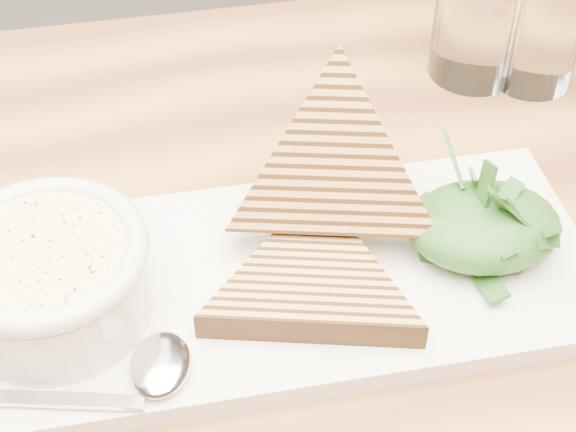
{
  "coord_description": "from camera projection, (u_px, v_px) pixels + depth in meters",
  "views": [
    {
      "loc": [
        0.03,
        -0.51,
        1.2
      ],
      "look_at": [
        0.08,
        -0.1,
        0.79
      ],
      "focal_mm": 55.0,
      "sensor_mm": 36.0,
      "label": 1
    }
  ],
  "objects": [
    {
      "name": "spoon_bowl",
      "position": [
        160.0,
        364.0,
        0.53
      ],
      "size": [
        0.05,
        0.06,
        0.01
      ],
      "primitive_type": "ellipsoid",
      "rotation": [
        0.0,
        0.0,
        -0.17
      ],
      "color": "silver",
      "rests_on": "platter"
    },
    {
      "name": "glass_far",
      "position": [
        541.0,
        25.0,
        0.74
      ],
      "size": [
        0.07,
        0.07,
        0.11
      ],
      "primitive_type": "cylinder",
      "color": "white",
      "rests_on": "table_top"
    },
    {
      "name": "bowl_rim",
      "position": [
        43.0,
        251.0,
        0.53
      ],
      "size": [
        0.13,
        0.13,
        0.01
      ],
      "primitive_type": "torus",
      "color": "white",
      "rests_on": "soup_bowl"
    },
    {
      "name": "soup_bowl",
      "position": [
        53.0,
        285.0,
        0.55
      ],
      "size": [
        0.12,
        0.12,
        0.05
      ],
      "primitive_type": "cylinder",
      "color": "white",
      "rests_on": "platter"
    },
    {
      "name": "sandwich_lean",
      "position": [
        335.0,
        171.0,
        0.59
      ],
      "size": [
        0.19,
        0.2,
        0.19
      ],
      "primitive_type": null,
      "rotation": [
        0.96,
        0.0,
        -0.18
      ],
      "color": "tan",
      "rests_on": "sandwich_flat"
    },
    {
      "name": "glass_near",
      "position": [
        482.0,
        11.0,
        0.75
      ],
      "size": [
        0.08,
        0.08,
        0.12
      ],
      "primitive_type": "cylinder",
      "color": "white",
      "rests_on": "table_top"
    },
    {
      "name": "platter",
      "position": [
        292.0,
        280.0,
        0.6
      ],
      "size": [
        0.42,
        0.21,
        0.02
      ],
      "primitive_type": "cube",
      "rotation": [
        0.0,
        0.0,
        0.06
      ],
      "color": "white",
      "rests_on": "table_top"
    },
    {
      "name": "arugula_pile",
      "position": [
        485.0,
        219.0,
        0.59
      ],
      "size": [
        0.11,
        0.1,
        0.05
      ],
      "primitive_type": null,
      "color": "#356A28",
      "rests_on": "platter"
    },
    {
      "name": "soup",
      "position": [
        44.0,
        254.0,
        0.53
      ],
      "size": [
        0.1,
        0.1,
        0.01
      ],
      "primitive_type": "cylinder",
      "color": "beige",
      "rests_on": "soup_bowl"
    },
    {
      "name": "spoon_handle",
      "position": [
        38.0,
        399.0,
        0.52
      ],
      "size": [
        0.13,
        0.03,
        0.0
      ],
      "primitive_type": "cube",
      "rotation": [
        0.0,
        0.0,
        -0.17
      ],
      "color": "silver",
      "rests_on": "platter"
    },
    {
      "name": "salad_base",
      "position": [
        484.0,
        226.0,
        0.6
      ],
      "size": [
        0.11,
        0.08,
        0.04
      ],
      "primitive_type": "ellipsoid",
      "color": "#133C10",
      "rests_on": "platter"
    },
    {
      "name": "sandwich_flat",
      "position": [
        313.0,
        283.0,
        0.57
      ],
      "size": [
        0.19,
        0.19,
        0.02
      ],
      "primitive_type": null,
      "rotation": [
        0.0,
        0.0,
        -0.19
      ],
      "color": "tan",
      "rests_on": "platter"
    },
    {
      "name": "table_top",
      "position": [
        492.0,
        335.0,
        0.6
      ],
      "size": [
        1.31,
        0.92,
        0.04
      ],
      "primitive_type": "cube",
      "rotation": [
        0.0,
        0.0,
        0.07
      ],
      "color": "#A87837",
      "rests_on": "ground"
    }
  ]
}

